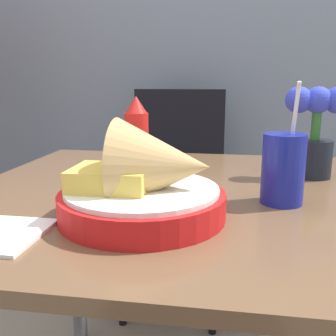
{
  "coord_description": "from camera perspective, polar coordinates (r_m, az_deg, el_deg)",
  "views": [
    {
      "loc": [
        0.09,
        -0.78,
        0.95
      ],
      "look_at": [
        -0.03,
        -0.05,
        0.78
      ],
      "focal_mm": 40.0,
      "sensor_mm": 36.0,
      "label": 1
    }
  ],
  "objects": [
    {
      "name": "flower_vase",
      "position": [
        0.97,
        21.58,
        5.6
      ],
      "size": [
        0.15,
        0.09,
        0.22
      ],
      "color": "black",
      "rests_on": "dining_table"
    },
    {
      "name": "ketchup_bottle",
      "position": [
        0.9,
        -4.8,
        4.44
      ],
      "size": [
        0.06,
        0.06,
        0.2
      ],
      "color": "red",
      "rests_on": "dining_table"
    },
    {
      "name": "drink_cup",
      "position": [
        0.74,
        17.1,
        -0.46
      ],
      "size": [
        0.08,
        0.08,
        0.23
      ],
      "color": "#192399",
      "rests_on": "dining_table"
    },
    {
      "name": "dining_table",
      "position": [
        0.85,
        2.3,
        -10.25
      ],
      "size": [
        0.96,
        0.86,
        0.72
      ],
      "color": "brown",
      "rests_on": "ground_plane"
    },
    {
      "name": "wall_window",
      "position": [
        1.91,
        6.63,
        23.32
      ],
      "size": [
        7.0,
        0.06,
        2.6
      ],
      "color": "slate",
      "rests_on": "ground_plane"
    },
    {
      "name": "chair_far_window",
      "position": [
        1.64,
        1.33,
        -1.73
      ],
      "size": [
        0.4,
        0.4,
        0.92
      ],
      "color": "black",
      "rests_on": "ground_plane"
    },
    {
      "name": "food_basket",
      "position": [
        0.64,
        -2.88,
        -2.55
      ],
      "size": [
        0.29,
        0.29,
        0.17
      ],
      "color": "red",
      "rests_on": "dining_table"
    }
  ]
}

